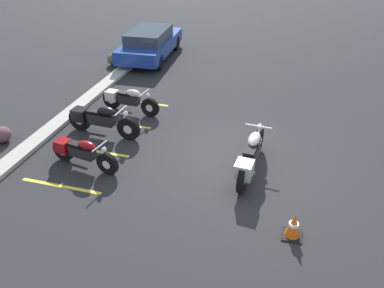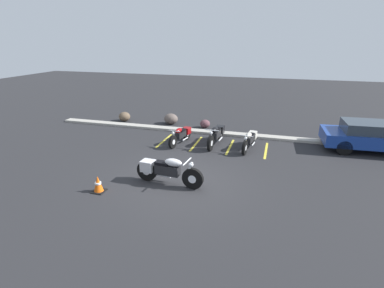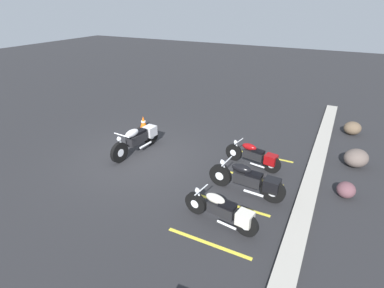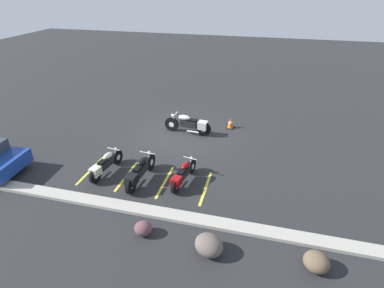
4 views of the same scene
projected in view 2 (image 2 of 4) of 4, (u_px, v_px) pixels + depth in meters
The scene contains 16 objects.
ground at pixel (180, 181), 10.39m from camera, with size 60.00×60.00×0.00m, color #262628.
motorcycle_silver_featured at pixel (166, 170), 10.06m from camera, with size 2.43×0.69×0.96m.
parked_bike_0 at pixel (181, 134), 14.07m from camera, with size 0.68×1.99×0.79m.
parked_bike_1 at pixel (216, 134), 13.90m from camera, with size 0.65×2.30×0.90m.
parked_bike_2 at pixel (250, 139), 13.35m from camera, with size 0.65×2.05×0.81m.
car_blue at pixel (375, 136), 12.98m from camera, with size 4.39×2.02×1.29m.
concrete_curb at pixel (215, 133), 15.54m from camera, with size 18.00×0.50×0.12m, color #A8A399.
landscape_rock_0 at pixel (124, 117), 17.87m from camera, with size 0.70×0.66×0.54m, color brown.
landscape_rock_1 at pixel (171, 119), 17.25m from camera, with size 0.85×0.73×0.60m, color #5C504A.
landscape_rock_2 at pixel (205, 124), 16.54m from camera, with size 0.50×0.55×0.45m, color brown.
landscape_rock_3 at pixel (337, 135), 14.51m from camera, with size 0.61×0.62×0.51m, color brown.
traffic_cone at pixel (98, 184), 9.62m from camera, with size 0.40×0.40×0.55m.
stall_line_0 at pixel (164, 141), 14.52m from camera, with size 0.10×2.10×0.00m, color gold.
stall_line_1 at pixel (196, 144), 14.09m from camera, with size 0.10×2.10×0.00m, color gold.
stall_line_2 at pixel (230, 147), 13.67m from camera, with size 0.10×2.10×0.00m, color gold.
stall_line_3 at pixel (266, 150), 13.24m from camera, with size 0.10×2.10×0.00m, color gold.
Camera 2 is at (3.01, -8.87, 4.70)m, focal length 28.00 mm.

